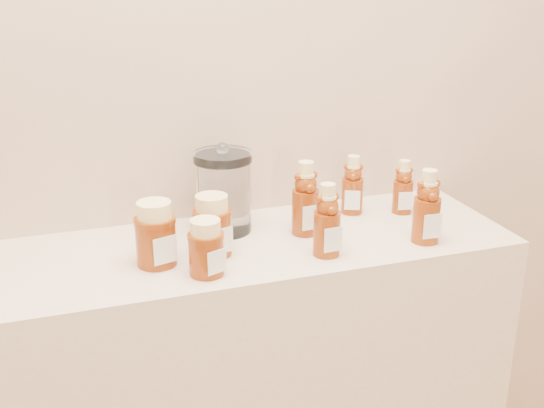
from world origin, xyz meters
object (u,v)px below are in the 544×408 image
object	(u,v)px
honey_jar_left	(155,233)
glass_canister	(223,189)
display_table	(254,408)
bear_bottle_back_left	(306,193)
bear_bottle_front_left	(327,215)

from	to	relation	value
honey_jar_left	glass_canister	world-z (taller)	glass_canister
display_table	honey_jar_left	distance (m)	0.57
glass_canister	display_table	bearing A→B (deg)	-66.75
bear_bottle_back_left	bear_bottle_front_left	distance (m)	0.13
bear_bottle_front_left	honey_jar_left	world-z (taller)	bear_bottle_front_left
glass_canister	honey_jar_left	bearing A→B (deg)	-143.73
bear_bottle_back_left	bear_bottle_front_left	bearing A→B (deg)	-94.83
display_table	glass_canister	xyz separation A→B (m)	(-0.04, 0.09, 0.55)
bear_bottle_front_left	honey_jar_left	bearing A→B (deg)	164.85
bear_bottle_back_left	glass_canister	world-z (taller)	glass_canister
bear_bottle_back_left	honey_jar_left	world-z (taller)	bear_bottle_back_left
display_table	bear_bottle_back_left	distance (m)	0.57
bear_bottle_back_left	honey_jar_left	distance (m)	0.36
bear_bottle_front_left	honey_jar_left	distance (m)	0.36
bear_bottle_back_left	glass_canister	distance (m)	0.19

